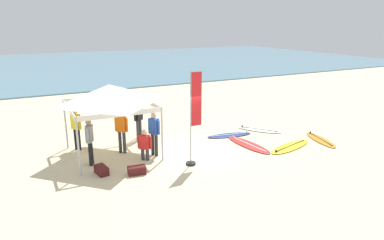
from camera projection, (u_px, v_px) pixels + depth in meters
ground_plane at (191, 153)px, 13.59m from camera, size 80.00×80.00×0.00m
sea at (69, 65)px, 41.25m from camera, size 80.00×36.00×0.10m
canopy_tent at (109, 94)px, 12.86m from camera, size 3.09×3.09×2.75m
surfboard_navy at (230, 135)px, 15.65m from camera, size 2.18×0.90×0.19m
surfboard_yellow at (290, 147)px, 14.20m from camera, size 2.55×1.28×0.19m
surfboard_orange at (320, 140)px, 15.04m from camera, size 1.09×2.16×0.19m
surfboard_white at (259, 130)px, 16.42m from camera, size 1.69×1.99×0.19m
surfboard_red at (248, 144)px, 14.44m from camera, size 0.88×2.55×0.19m
person_black at (138, 118)px, 14.95m from camera, size 0.47×0.39×1.71m
person_blue at (154, 131)px, 13.10m from camera, size 0.37×0.49×1.71m
person_orange at (121, 129)px, 13.36m from camera, size 0.44×0.40×1.71m
person_grey at (90, 139)px, 12.23m from camera, size 0.34×0.52×1.71m
person_yellow at (76, 126)px, 13.70m from camera, size 0.38×0.48×1.71m
person_red at (145, 143)px, 12.74m from camera, size 0.46×0.39×1.20m
banner_flag at (194, 122)px, 12.12m from camera, size 0.60×0.36×3.40m
gear_bag_near_tent at (101, 170)px, 11.68m from camera, size 0.41×0.64×0.28m
gear_bag_by_pole at (137, 170)px, 11.68m from camera, size 0.64×0.40×0.28m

